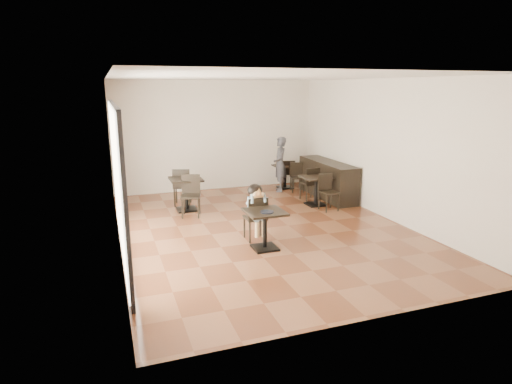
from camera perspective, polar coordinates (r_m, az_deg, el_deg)
name	(u,v)px	position (r m, az deg, el deg)	size (l,w,h in m)	color
floor	(264,228)	(9.37, 1.02, -4.87)	(6.00, 8.00, 0.01)	brown
ceiling	(264,77)	(8.88, 1.11, 15.09)	(6.00, 8.00, 0.01)	silver
wall_back	(216,136)	(12.77, -5.32, 7.47)	(6.00, 0.01, 3.20)	beige
wall_front	(378,204)	(5.51, 15.90, -1.50)	(6.00, 0.01, 3.20)	beige
wall_left	(114,164)	(8.42, -18.44, 3.52)	(0.01, 8.00, 3.20)	beige
wall_right	(385,149)	(10.42, 16.77, 5.50)	(0.01, 8.00, 3.20)	beige
storefront_window	(117,180)	(7.97, -18.02, 1.53)	(0.04, 4.50, 2.60)	white
child_table	(265,230)	(8.11, 1.19, -5.08)	(0.71, 0.71, 0.75)	black
child_chair	(255,218)	(8.58, -0.11, -3.48)	(0.41, 0.41, 0.90)	black
child	(255,212)	(8.54, -0.11, -2.73)	(0.41, 0.57, 1.14)	gray
plate	(267,212)	(7.90, 1.46, -2.67)	(0.25, 0.25, 0.02)	black
pizza_slice	(258,194)	(8.26, 0.33, -0.32)	(0.26, 0.20, 0.06)	tan
adult_patron	(280,164)	(12.55, 3.22, 3.71)	(0.58, 0.38, 1.60)	#3D3D42
cafe_table_mid	(316,191)	(11.20, 7.96, 0.13)	(0.71, 0.71, 0.75)	black
cafe_table_left	(186,194)	(10.76, -9.27, -0.32)	(0.77, 0.77, 0.81)	black
cafe_table_back	(285,177)	(13.02, 3.91, 2.05)	(0.66, 0.66, 0.70)	black
chair_mid_a	(309,184)	(11.70, 7.09, 1.13)	(0.41, 0.41, 0.91)	black
chair_mid_b	(329,193)	(10.75, 9.71, -0.09)	(0.41, 0.41, 0.91)	black
chair_left_a	(182,186)	(11.27, -9.80, 0.74)	(0.44, 0.44, 0.98)	black
chair_left_b	(191,196)	(10.22, -8.72, -0.58)	(0.44, 0.44, 0.98)	black
chair_back_a	(288,173)	(13.17, 4.28, 2.49)	(0.38, 0.38, 0.84)	black
chair_back_b	(297,178)	(12.58, 5.51, 1.92)	(0.38, 0.38, 0.84)	black
service_counter	(327,179)	(12.08, 9.50, 1.68)	(0.60, 2.40, 1.00)	black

